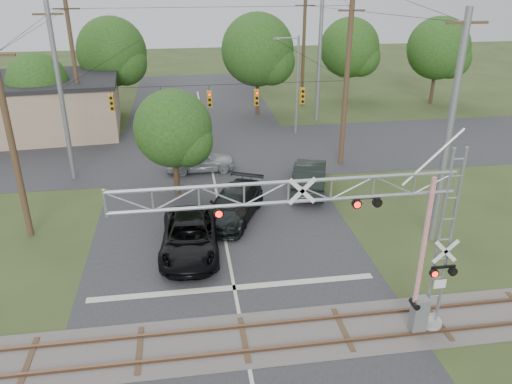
{
  "coord_description": "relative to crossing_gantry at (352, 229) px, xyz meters",
  "views": [
    {
      "loc": [
        -1.81,
        -13.23,
        13.28
      ],
      "look_at": [
        1.3,
        7.5,
        3.81
      ],
      "focal_mm": 35.0,
      "sensor_mm": 36.0,
      "label": 1
    }
  ],
  "objects": [
    {
      "name": "treeline",
      "position": [
        -0.86,
        32.65,
        0.75
      ],
      "size": [
        51.58,
        27.45,
        9.61
      ],
      "color": "#39291A",
      "rests_on": "ground"
    },
    {
      "name": "streetlight",
      "position": [
        3.79,
        26.03,
        -0.19
      ],
      "size": [
        2.2,
        0.23,
        8.25
      ],
      "color": "gray",
      "rests_on": "ground"
    },
    {
      "name": "crossing_gantry",
      "position": [
        0.0,
        0.0,
        0.0
      ],
      "size": [
        12.54,
        0.98,
        7.66
      ],
      "color": "#969590",
      "rests_on": "ground"
    },
    {
      "name": "railroad_track",
      "position": [
        -3.87,
        0.36,
        -4.77
      ],
      "size": [
        90.0,
        3.2,
        0.17
      ],
      "color": "#544E49",
      "rests_on": "ground"
    },
    {
      "name": "road_main",
      "position": [
        -3.87,
        8.36,
        -4.79
      ],
      "size": [
        14.0,
        90.0,
        0.02
      ],
      "primitive_type": "cube",
      "color": "#27272A",
      "rests_on": "ground"
    },
    {
      "name": "utility_poles",
      "position": [
        -0.95,
        22.21,
        1.11
      ],
      "size": [
        23.32,
        29.24,
        13.76
      ],
      "color": "#493422",
      "rests_on": "ground"
    },
    {
      "name": "ground",
      "position": [
        -3.87,
        -1.64,
        -4.8
      ],
      "size": [
        160.0,
        160.0,
        0.0
      ],
      "primitive_type": "plane",
      "color": "#2F3C1B",
      "rests_on": "ground"
    },
    {
      "name": "traffic_signal_span",
      "position": [
        -2.93,
        18.36,
        0.86
      ],
      "size": [
        19.34,
        0.36,
        11.5
      ],
      "color": "gray",
      "rests_on": "ground"
    },
    {
      "name": "car_dark",
      "position": [
        -3.14,
        10.78,
        -3.94
      ],
      "size": [
        4.64,
        6.4,
        1.72
      ],
      "primitive_type": "imported",
      "rotation": [
        0.0,
        0.0,
        -0.42
      ],
      "color": "black",
      "rests_on": "ground"
    },
    {
      "name": "suv_dark",
      "position": [
        2.18,
        14.12,
        -3.85
      ],
      "size": [
        3.62,
        6.11,
        1.9
      ],
      "primitive_type": "imported",
      "rotation": [
        0.0,
        0.0,
        2.84
      ],
      "color": "black",
      "rests_on": "ground"
    },
    {
      "name": "pickup_black",
      "position": [
        -5.72,
        7.37,
        -3.94
      ],
      "size": [
        3.19,
        6.35,
        1.72
      ],
      "primitive_type": "imported",
      "rotation": [
        0.0,
        0.0,
        -0.05
      ],
      "color": "black",
      "rests_on": "ground"
    },
    {
      "name": "sedan_silver",
      "position": [
        -4.68,
        18.52,
        -3.97
      ],
      "size": [
        4.89,
        2.06,
        1.65
      ],
      "primitive_type": "imported",
      "rotation": [
        0.0,
        0.0,
        1.59
      ],
      "color": "#9CA0A3",
      "rests_on": "ground"
    },
    {
      "name": "road_cross",
      "position": [
        -3.87,
        22.36,
        -4.79
      ],
      "size": [
        90.0,
        12.0,
        0.02
      ],
      "primitive_type": "cube",
      "color": "#27272A",
      "rests_on": "ground"
    }
  ]
}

